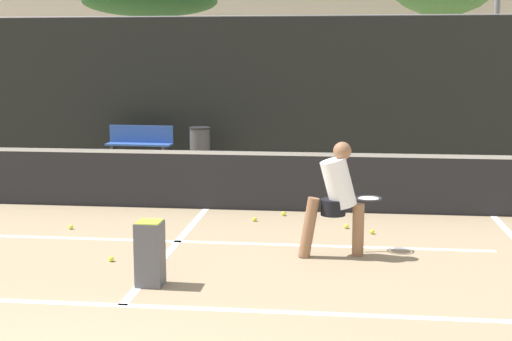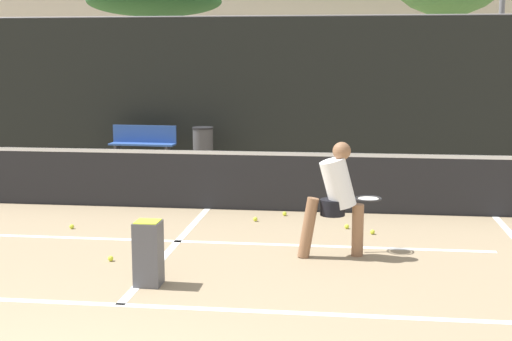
% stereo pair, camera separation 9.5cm
% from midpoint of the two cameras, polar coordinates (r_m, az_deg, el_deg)
% --- Properties ---
extents(court_baseline_near, '(11.00, 0.10, 0.01)m').
position_cam_midpoint_polar(court_baseline_near, '(7.34, -11.04, -10.54)').
color(court_baseline_near, white).
rests_on(court_baseline_near, ground).
extents(court_service_line, '(8.25, 0.10, 0.01)m').
position_cam_midpoint_polar(court_service_line, '(9.61, -6.56, -5.66)').
color(court_service_line, white).
rests_on(court_service_line, ground).
extents(court_center_mark, '(0.10, 4.54, 0.01)m').
position_cam_midpoint_polar(court_center_mark, '(9.42, -6.84, -5.97)').
color(court_center_mark, white).
rests_on(court_center_mark, ground).
extents(net, '(11.09, 0.09, 1.07)m').
position_cam_midpoint_polar(net, '(11.48, -4.26, -0.58)').
color(net, slate).
rests_on(net, ground).
extents(fence_back, '(24.00, 0.06, 3.35)m').
position_cam_midpoint_polar(fence_back, '(16.64, -0.78, 6.51)').
color(fence_back, black).
rests_on(fence_back, ground).
extents(player_practicing, '(1.08, 0.73, 1.43)m').
position_cam_midpoint_polar(player_practicing, '(8.76, 6.20, -1.98)').
color(player_practicing, '#8C6042').
rests_on(player_practicing, ground).
extents(tennis_ball_scattered_0, '(0.07, 0.07, 0.07)m').
position_cam_midpoint_polar(tennis_ball_scattered_0, '(8.83, -11.82, -6.94)').
color(tennis_ball_scattered_0, '#D1E033').
rests_on(tennis_ball_scattered_0, ground).
extents(tennis_ball_scattered_1, '(0.07, 0.07, 0.07)m').
position_cam_midpoint_polar(tennis_ball_scattered_1, '(10.32, 6.97, -4.45)').
color(tennis_ball_scattered_1, '#D1E033').
rests_on(tennis_ball_scattered_1, ground).
extents(tennis_ball_scattered_2, '(0.07, 0.07, 0.07)m').
position_cam_midpoint_polar(tennis_ball_scattered_2, '(10.29, -9.86, -4.57)').
color(tennis_ball_scattered_2, '#D1E033').
rests_on(tennis_ball_scattered_2, ground).
extents(tennis_ball_scattered_3, '(0.07, 0.07, 0.07)m').
position_cam_midpoint_polar(tennis_ball_scattered_3, '(11.06, 1.98, -3.47)').
color(tennis_ball_scattered_3, '#D1E033').
rests_on(tennis_ball_scattered_3, ground).
extents(tennis_ball_scattered_4, '(0.07, 0.07, 0.07)m').
position_cam_midpoint_polar(tennis_ball_scattered_4, '(10.56, -14.85, -4.39)').
color(tennis_ball_scattered_4, '#D1E033').
rests_on(tennis_ball_scattered_4, ground).
extents(tennis_ball_scattered_7, '(0.07, 0.07, 0.07)m').
position_cam_midpoint_polar(tennis_ball_scattered_7, '(10.68, -0.37, -3.91)').
color(tennis_ball_scattered_7, '#D1E033').
rests_on(tennis_ball_scattered_7, ground).
extents(tennis_ball_scattered_8, '(0.07, 0.07, 0.07)m').
position_cam_midpoint_polar(tennis_ball_scattered_8, '(10.06, 9.00, -4.86)').
color(tennis_ball_scattered_8, '#D1E033').
rests_on(tennis_ball_scattered_8, ground).
extents(ball_hopper, '(0.28, 0.28, 0.71)m').
position_cam_midpoint_polar(ball_hopper, '(7.79, -8.83, -6.45)').
color(ball_hopper, '#4C4C51').
rests_on(ball_hopper, ground).
extents(courtside_bench, '(1.53, 0.45, 0.86)m').
position_cam_midpoint_polar(courtside_bench, '(16.56, -9.43, 2.19)').
color(courtside_bench, '#2D519E').
rests_on(courtside_bench, ground).
extents(trash_bin, '(0.48, 0.48, 0.84)m').
position_cam_midpoint_polar(trash_bin, '(16.23, -4.67, 2.00)').
color(trash_bin, '#3F3F42').
rests_on(trash_bin, ground).
extents(parked_car, '(1.82, 4.41, 1.40)m').
position_cam_midpoint_polar(parked_car, '(20.16, 1.41, 3.93)').
color(parked_car, black).
rests_on(parked_car, ground).
extents(tree_west, '(4.07, 4.07, 4.50)m').
position_cam_midpoint_polar(tree_west, '(22.28, -8.59, 13.13)').
color(tree_west, brown).
rests_on(tree_west, ground).
extents(building_far, '(36.00, 2.40, 5.64)m').
position_cam_midpoint_polar(building_far, '(33.09, 2.99, 9.85)').
color(building_far, beige).
rests_on(building_far, ground).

